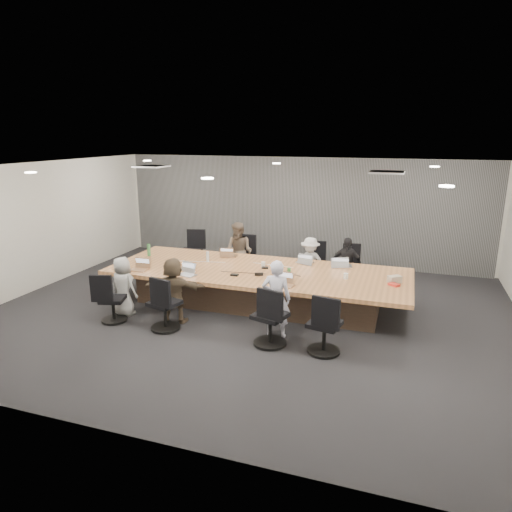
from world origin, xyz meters
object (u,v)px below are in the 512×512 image
(chair_5, at_px, (165,308))
(laptop_2, at_px, (305,262))
(laptop_5, at_px, (187,275))
(canvas_bag, at_px, (395,279))
(laptop_4, at_px, (139,270))
(chair_3, at_px, (348,271))
(chair_2, at_px, (313,268))
(laptop_6, at_px, (285,285))
(chair_1, at_px, (244,260))
(bottle_green_left, at_px, (149,250))
(mug_brown, at_px, (148,260))
(snack_packet, at_px, (394,285))
(conference_table, at_px, (258,286))
(chair_4, at_px, (113,303))
(person_3, at_px, (346,265))
(person_1, at_px, (239,252))
(bottle_clear, at_px, (208,257))
(person_4, at_px, (123,286))
(chair_7, at_px, (324,329))
(chair_6, at_px, (270,320))
(bottle_green_right, at_px, (289,274))
(laptop_1, at_px, (230,256))
(stapler, at_px, (259,274))
(chair_0, at_px, (191,254))
(laptop_3, at_px, (343,266))
(person_5, at_px, (174,290))
(person_2, at_px, (310,263))

(chair_5, bearing_deg, laptop_2, 66.39)
(laptop_5, bearing_deg, canvas_bag, 26.71)
(chair_5, xyz_separation_m, laptop_4, (-1.08, 0.90, 0.34))
(chair_3, relative_size, laptop_5, 2.24)
(chair_2, xyz_separation_m, laptop_6, (-0.01, -2.50, 0.38))
(laptop_2, bearing_deg, chair_1, -13.67)
(bottle_green_left, bearing_deg, laptop_2, 9.09)
(chair_1, xyz_separation_m, bottle_green_left, (-1.75, -1.45, 0.47))
(mug_brown, xyz_separation_m, snack_packet, (5.00, 0.09, -0.03))
(conference_table, distance_m, chair_4, 2.82)
(chair_1, xyz_separation_m, snack_packet, (3.55, -1.87, 0.35))
(conference_table, height_order, person_3, person_3)
(person_3, bearing_deg, person_1, -171.75)
(laptop_6, bearing_deg, chair_4, -153.27)
(bottle_clear, bearing_deg, person_4, -123.21)
(chair_7, distance_m, laptop_5, 3.01)
(chair_3, distance_m, mug_brown, 4.43)
(chair_6, relative_size, snack_packet, 4.57)
(chair_6, xyz_separation_m, laptop_6, (0.00, 0.90, 0.32))
(bottle_green_right, bearing_deg, person_4, -164.16)
(person_1, bearing_deg, person_4, -107.81)
(laptop_1, relative_size, stapler, 1.87)
(chair_0, height_order, bottle_clear, bottle_clear)
(laptop_2, bearing_deg, conference_table, 59.49)
(chair_7, bearing_deg, chair_2, 115.79)
(laptop_3, bearing_deg, chair_7, 77.14)
(chair_2, relative_size, laptop_4, 2.21)
(conference_table, height_order, laptop_2, laptop_2)
(chair_4, relative_size, mug_brown, 7.02)
(laptop_6, height_order, bottle_green_right, bottle_green_right)
(laptop_2, relative_size, person_4, 0.29)
(chair_2, xyz_separation_m, bottle_green_left, (-3.44, -1.45, 0.50))
(person_4, xyz_separation_m, person_5, (1.08, 0.00, 0.04))
(chair_0, distance_m, bottle_clear, 1.88)
(chair_5, xyz_separation_m, stapler, (1.32, 1.32, 0.36))
(bottle_clear, bearing_deg, chair_5, -88.92)
(bottle_clear, bearing_deg, laptop_3, 11.16)
(laptop_2, height_order, laptop_3, same)
(chair_2, height_order, laptop_2, laptop_2)
(person_5, bearing_deg, chair_6, 157.21)
(person_1, bearing_deg, bottle_green_right, -38.81)
(chair_5, height_order, person_1, person_1)
(person_5, relative_size, mug_brown, 11.93)
(chair_3, xyz_separation_m, bottle_green_right, (-0.82, -2.19, 0.49))
(chair_5, height_order, person_4, person_4)
(chair_4, bearing_deg, chair_2, 31.55)
(person_2, height_order, laptop_5, person_2)
(stapler, bearing_deg, laptop_1, 109.90)
(laptop_3, distance_m, bottle_green_left, 4.29)
(person_5, distance_m, bottle_green_right, 2.15)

